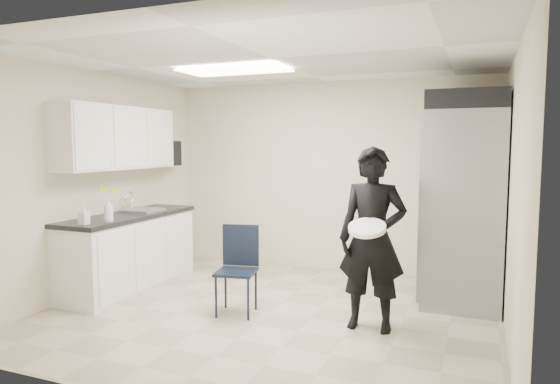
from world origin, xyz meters
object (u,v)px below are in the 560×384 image
at_px(commercial_fridge, 465,207).
at_px(folding_chair, 236,272).
at_px(lower_counter, 130,253).
at_px(man_tuxedo, 372,239).

distance_m(commercial_fridge, folding_chair, 2.65).
xyz_separation_m(lower_counter, folding_chair, (1.64, -0.36, 0.01)).
distance_m(lower_counter, commercial_fridge, 3.98).
xyz_separation_m(lower_counter, commercial_fridge, (3.78, 1.07, 0.62)).
relative_size(lower_counter, folding_chair, 2.16).
xyz_separation_m(folding_chair, man_tuxedo, (1.38, 0.11, 0.42)).
distance_m(commercial_fridge, man_tuxedo, 1.55).
bearing_deg(lower_counter, folding_chair, -12.55).
height_order(commercial_fridge, folding_chair, commercial_fridge).
bearing_deg(commercial_fridge, folding_chair, -146.08).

